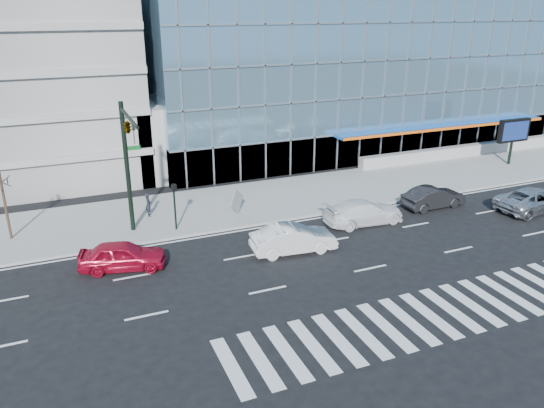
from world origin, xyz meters
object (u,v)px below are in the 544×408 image
at_px(dark_sedan, 433,197).
at_px(red_sedan, 123,256).
at_px(pedestrian, 148,204).
at_px(white_suv, 364,212).
at_px(ped_signal_post, 175,200).
at_px(tilted_panel, 237,201).
at_px(traffic_signal, 128,141).
at_px(silver_suv, 534,200).
at_px(white_sedan, 293,239).
at_px(marquee_sign, 514,131).
at_px(street_tree_near, 1,181).

xyz_separation_m(dark_sedan, red_sedan, (-21.32, -1.02, 0.02)).
relative_size(red_sedan, pedestrian, 2.85).
bearing_deg(white_suv, dark_sedan, -83.21).
xyz_separation_m(ped_signal_post, tilted_panel, (4.36, 0.99, -1.08)).
relative_size(white_suv, pedestrian, 3.34).
bearing_deg(ped_signal_post, white_suv, -16.18).
relative_size(traffic_signal, silver_suv, 1.40).
distance_m(silver_suv, white_sedan, 18.01).
xyz_separation_m(marquee_sign, pedestrian, (-31.65, -0.07, -2.12)).
bearing_deg(red_sedan, white_sedan, -86.20).
xyz_separation_m(ped_signal_post, silver_suv, (23.53, -5.94, -1.35)).
xyz_separation_m(ped_signal_post, white_suv, (11.53, -3.35, -1.37)).
xyz_separation_m(traffic_signal, pedestrian, (1.35, 3.35, -5.21)).
relative_size(white_sedan, red_sedan, 1.08).
relative_size(ped_signal_post, dark_sedan, 0.65).
relative_size(white_suv, tilted_panel, 4.11).
xyz_separation_m(ped_signal_post, dark_sedan, (17.53, -2.80, -1.38)).
distance_m(white_suv, tilted_panel, 8.38).
xyz_separation_m(silver_suv, tilted_panel, (-19.17, 6.93, 0.27)).
bearing_deg(pedestrian, marquee_sign, -83.95).
height_order(white_suv, white_sedan, white_sedan).
bearing_deg(tilted_panel, pedestrian, 116.51).
height_order(marquee_sign, street_tree_near, street_tree_near).
xyz_separation_m(white_suv, dark_sedan, (6.00, 0.55, -0.02)).
height_order(traffic_signal, pedestrian, traffic_signal).
relative_size(street_tree_near, red_sedan, 0.93).
bearing_deg(tilted_panel, red_sedan, 166.92).
xyz_separation_m(dark_sedan, tilted_panel, (-13.17, 3.78, 0.31)).
bearing_deg(dark_sedan, silver_suv, -119.93).
height_order(traffic_signal, ped_signal_post, traffic_signal).
height_order(traffic_signal, tilted_panel, traffic_signal).
bearing_deg(pedestrian, tilted_panel, -103.98).
xyz_separation_m(marquee_sign, white_sedan, (-24.97, -8.49, -2.26)).
bearing_deg(pedestrian, white_suv, -110.59).
height_order(white_sedan, dark_sedan, white_sedan).
bearing_deg(silver_suv, white_suv, 73.80).
relative_size(traffic_signal, tilted_panel, 6.15).
bearing_deg(silver_suv, ped_signal_post, 71.84).
xyz_separation_m(white_sedan, pedestrian, (-6.68, 8.42, 0.14)).
bearing_deg(white_sedan, red_sedan, 85.66).
xyz_separation_m(ped_signal_post, pedestrian, (-1.15, 2.98, -1.19)).
xyz_separation_m(marquee_sign, white_suv, (-18.97, -6.39, -2.29)).
bearing_deg(traffic_signal, red_sedan, -110.55).
bearing_deg(dark_sedan, traffic_signal, 80.82).
bearing_deg(white_sedan, pedestrian, 43.98).
distance_m(traffic_signal, red_sedan, 6.52).
bearing_deg(street_tree_near, marquee_sign, 0.71).
distance_m(dark_sedan, tilted_panel, 13.71).
bearing_deg(street_tree_near, ped_signal_post, -15.06).
relative_size(street_tree_near, dark_sedan, 0.92).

